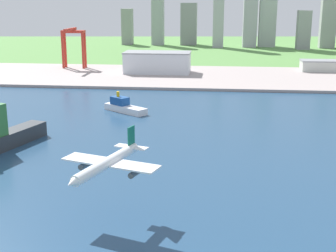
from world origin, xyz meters
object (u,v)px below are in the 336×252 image
object	(u,v)px
ferry_boat	(124,107)
warehouse_annex	(321,66)
warehouse_main	(157,62)
port_crane_red	(73,40)
airplane_landing	(107,163)

from	to	relation	value
ferry_boat	warehouse_annex	bearing A→B (deg)	49.42
warehouse_main	warehouse_annex	size ratio (longest dim) A/B	1.59
port_crane_red	warehouse_annex	xyz separation A→B (m)	(261.49, 6.47, -24.80)
airplane_landing	warehouse_main	bearing A→B (deg)	94.85
port_crane_red	warehouse_annex	world-z (taller)	port_crane_red
ferry_boat	warehouse_main	distance (m)	165.90
port_crane_red	ferry_boat	bearing A→B (deg)	-63.81
ferry_boat	warehouse_main	bearing A→B (deg)	89.70
airplane_landing	warehouse_main	distance (m)	333.31
warehouse_annex	port_crane_red	bearing A→B (deg)	-178.58
airplane_landing	warehouse_annex	bearing A→B (deg)	69.02
port_crane_red	warehouse_main	world-z (taller)	port_crane_red
ferry_boat	port_crane_red	bearing A→B (deg)	116.19
warehouse_main	warehouse_annex	distance (m)	170.12
ferry_boat	port_crane_red	distance (m)	213.56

